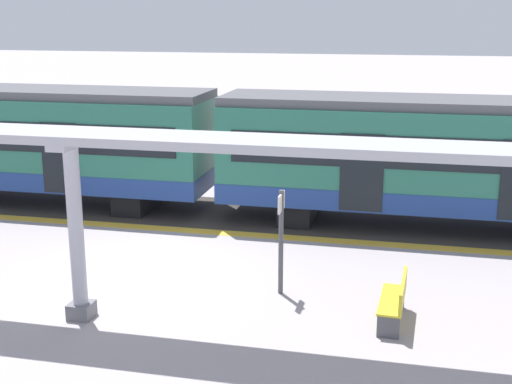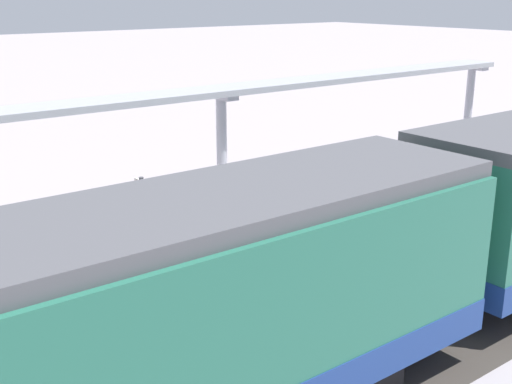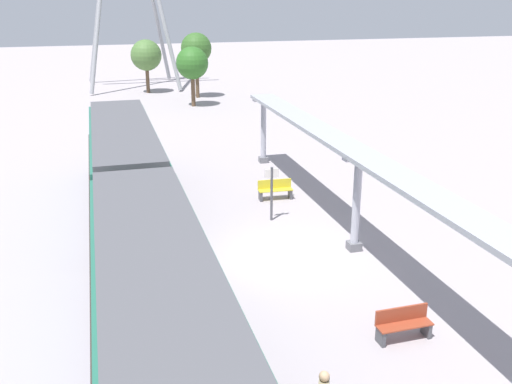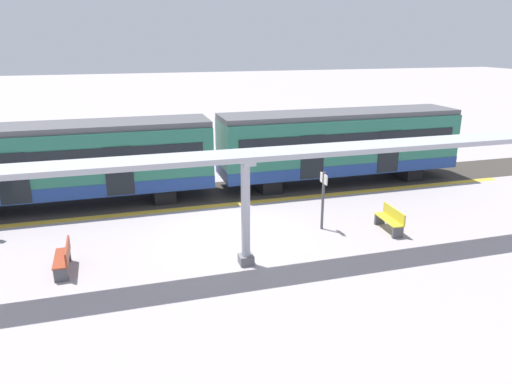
{
  "view_description": "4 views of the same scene",
  "coord_description": "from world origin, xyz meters",
  "px_view_note": "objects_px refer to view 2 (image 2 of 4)",
  "views": [
    {
      "loc": [
        13.58,
        5.66,
        5.58
      ],
      "look_at": [
        -0.88,
        2.39,
        1.71
      ],
      "focal_mm": 47.77,
      "sensor_mm": 36.0,
      "label": 1
    },
    {
      "loc": [
        -11.49,
        9.6,
        5.98
      ],
      "look_at": [
        0.17,
        0.58,
        1.49
      ],
      "focal_mm": 46.35,
      "sensor_mm": 36.0,
      "label": 2
    },
    {
      "loc": [
        -5.6,
        -17.19,
        8.61
      ],
      "look_at": [
        -0.21,
        2.3,
        1.59
      ],
      "focal_mm": 40.52,
      "sensor_mm": 36.0,
      "label": 3
    },
    {
      "loc": [
        15.62,
        -3.68,
        6.73
      ],
      "look_at": [
        -0.52,
        1.07,
        1.26
      ],
      "focal_mm": 33.02,
      "sensor_mm": 36.0,
      "label": 4
    }
  ],
  "objects_px": {
    "canopy_pillar_nearest": "(468,113)",
    "bench_near_end": "(25,267)",
    "platform_info_sign": "(143,216)",
    "trash_bin": "(509,148)",
    "canopy_pillar_second": "(222,157)",
    "bench_mid_platform": "(386,178)",
    "train_far_carriage": "(118,343)"
  },
  "relations": [
    {
      "from": "canopy_pillar_second",
      "to": "bench_near_end",
      "type": "distance_m",
      "value": 6.06
    },
    {
      "from": "train_far_carriage",
      "to": "canopy_pillar_second",
      "type": "distance_m",
      "value": 9.99
    },
    {
      "from": "canopy_pillar_nearest",
      "to": "platform_info_sign",
      "type": "distance_m",
      "value": 14.57
    },
    {
      "from": "canopy_pillar_nearest",
      "to": "train_far_carriage",
      "type": "bearing_deg",
      "value": 112.73
    },
    {
      "from": "canopy_pillar_second",
      "to": "bench_near_end",
      "type": "relative_size",
      "value": 2.25
    },
    {
      "from": "canopy_pillar_nearest",
      "to": "trash_bin",
      "type": "xyz_separation_m",
      "value": [
        -1.17,
        -1.02,
        -1.25
      ]
    },
    {
      "from": "platform_info_sign",
      "to": "trash_bin",
      "type": "bearing_deg",
      "value": -86.98
    },
    {
      "from": "bench_near_end",
      "to": "bench_mid_platform",
      "type": "distance_m",
      "value": 11.22
    },
    {
      "from": "canopy_pillar_second",
      "to": "platform_info_sign",
      "type": "bearing_deg",
      "value": 119.81
    },
    {
      "from": "canopy_pillar_second",
      "to": "bench_mid_platform",
      "type": "distance_m",
      "value": 5.67
    },
    {
      "from": "train_far_carriage",
      "to": "bench_near_end",
      "type": "height_order",
      "value": "train_far_carriage"
    },
    {
      "from": "canopy_pillar_nearest",
      "to": "platform_info_sign",
      "type": "height_order",
      "value": "canopy_pillar_nearest"
    },
    {
      "from": "bench_near_end",
      "to": "canopy_pillar_second",
      "type": "bearing_deg",
      "value": -79.21
    },
    {
      "from": "trash_bin",
      "to": "platform_info_sign",
      "type": "height_order",
      "value": "platform_info_sign"
    },
    {
      "from": "train_far_carriage",
      "to": "bench_mid_platform",
      "type": "bearing_deg",
      "value": -62.52
    },
    {
      "from": "bench_near_end",
      "to": "trash_bin",
      "type": "relative_size",
      "value": 1.55
    },
    {
      "from": "canopy_pillar_second",
      "to": "bench_mid_platform",
      "type": "height_order",
      "value": "canopy_pillar_second"
    },
    {
      "from": "canopy_pillar_nearest",
      "to": "platform_info_sign",
      "type": "bearing_deg",
      "value": 97.84
    },
    {
      "from": "canopy_pillar_nearest",
      "to": "trash_bin",
      "type": "height_order",
      "value": "canopy_pillar_nearest"
    },
    {
      "from": "canopy_pillar_nearest",
      "to": "canopy_pillar_second",
      "type": "height_order",
      "value": "same"
    },
    {
      "from": "trash_bin",
      "to": "platform_info_sign",
      "type": "xyz_separation_m",
      "value": [
        -0.82,
        15.44,
        0.84
      ]
    },
    {
      "from": "canopy_pillar_nearest",
      "to": "bench_near_end",
      "type": "height_order",
      "value": "canopy_pillar_nearest"
    },
    {
      "from": "bench_near_end",
      "to": "platform_info_sign",
      "type": "relative_size",
      "value": 0.69
    },
    {
      "from": "bench_mid_platform",
      "to": "platform_info_sign",
      "type": "xyz_separation_m",
      "value": [
        -0.89,
        8.88,
        0.89
      ]
    },
    {
      "from": "bench_mid_platform",
      "to": "platform_info_sign",
      "type": "relative_size",
      "value": 0.69
    },
    {
      "from": "canopy_pillar_second",
      "to": "bench_mid_platform",
      "type": "bearing_deg",
      "value": -101.47
    },
    {
      "from": "bench_near_end",
      "to": "bench_mid_platform",
      "type": "bearing_deg",
      "value": -89.95
    },
    {
      "from": "canopy_pillar_nearest",
      "to": "canopy_pillar_second",
      "type": "distance_m",
      "value": 10.96
    },
    {
      "from": "canopy_pillar_second",
      "to": "bench_near_end",
      "type": "bearing_deg",
      "value": 100.79
    },
    {
      "from": "canopy_pillar_second",
      "to": "bench_near_end",
      "type": "height_order",
      "value": "canopy_pillar_second"
    },
    {
      "from": "platform_info_sign",
      "to": "bench_mid_platform",
      "type": "bearing_deg",
      "value": -84.27
    },
    {
      "from": "bench_near_end",
      "to": "platform_info_sign",
      "type": "xyz_separation_m",
      "value": [
        -0.88,
        -2.35,
        0.89
      ]
    }
  ]
}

